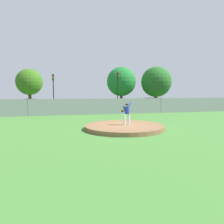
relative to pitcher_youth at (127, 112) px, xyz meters
The scene contains 15 objects.
ground_plane 6.12m from the pitcher_youth, 91.65° to the left, with size 80.00×80.00×0.00m, color #427A33.
asphalt_strip 14.54m from the pitcher_youth, 90.68° to the left, with size 44.00×7.00×0.01m, color #2B2B2D.
pitchers_mound 1.09m from the pitcher_youth, behind, with size 5.61×5.61×0.27m, color brown.
pitcher_youth is the anchor object (origin of this frame).
baseball 1.37m from the pitcher_youth, ahead, with size 0.07×0.07×0.07m, color white.
chainlink_fence 10.00m from the pitcher_youth, 90.99° to the left, with size 39.50×0.07×1.96m.
parked_car_white 14.37m from the pitcher_youth, 92.73° to the left, with size 1.89×4.28×1.59m.
parked_car_charcoal 17.24m from the pitcher_youth, 59.57° to the left, with size 2.03×4.26×1.76m.
parked_car_silver 17.07m from the pitcher_youth, 120.26° to the left, with size 2.04×4.17×1.74m.
traffic_cone_orange 13.16m from the pitcher_youth, 81.81° to the left, with size 0.40×0.40×0.55m.
traffic_light_near 19.47m from the pitcher_youth, 107.17° to the left, with size 0.28×0.46×5.28m.
traffic_light_far 19.31m from the pitcher_youth, 76.87° to the left, with size 0.28×0.46×5.77m.
tree_bushy_near 26.82m from the pitcher_youth, 111.99° to the left, with size 4.53×4.53×6.67m.
tree_broad_left 24.95m from the pitcher_youth, 74.84° to the left, with size 5.47×5.47×7.35m.
tree_leaning_west 26.05m from the pitcher_youth, 60.05° to the left, with size 5.71×5.71×7.41m.
Camera 1 is at (-4.23, -13.88, 2.59)m, focal length 33.08 mm.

